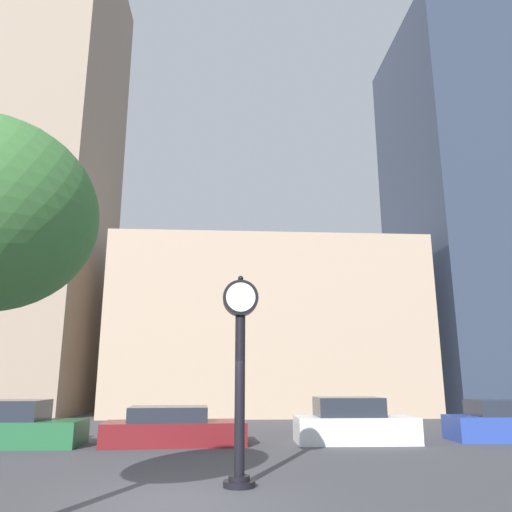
% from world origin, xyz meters
% --- Properties ---
extents(ground_plane, '(200.00, 200.00, 0.00)m').
position_xyz_m(ground_plane, '(0.00, 0.00, 0.00)').
color(ground_plane, '#424247').
extents(building_tall_tower, '(10.69, 12.00, 33.75)m').
position_xyz_m(building_tall_tower, '(-13.20, 24.00, 16.87)').
color(building_tall_tower, gray).
rests_on(building_tall_tower, ground_plane).
extents(building_storefront_row, '(18.81, 12.00, 10.41)m').
position_xyz_m(building_storefront_row, '(3.54, 24.00, 5.21)').
color(building_storefront_row, tan).
rests_on(building_storefront_row, ground_plane).
extents(building_glass_modern, '(11.47, 12.00, 28.47)m').
position_xyz_m(building_glass_modern, '(19.73, 24.00, 14.23)').
color(building_glass_modern, '#2D384C').
rests_on(building_glass_modern, ground_plane).
extents(street_clock, '(0.78, 0.65, 4.37)m').
position_xyz_m(street_clock, '(1.18, 1.28, 2.60)').
color(street_clock, black).
rests_on(street_clock, ground_plane).
extents(car_green, '(4.61, 1.91, 1.45)m').
position_xyz_m(car_green, '(-6.12, 7.81, 0.60)').
color(car_green, '#236038').
rests_on(car_green, ground_plane).
extents(car_maroon, '(4.74, 2.18, 1.23)m').
position_xyz_m(car_maroon, '(-0.81, 7.91, 0.52)').
color(car_maroon, maroon).
rests_on(car_maroon, ground_plane).
extents(car_white, '(4.07, 1.95, 1.50)m').
position_xyz_m(car_white, '(5.28, 8.05, 0.63)').
color(car_white, silver).
rests_on(car_white, ground_plane).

